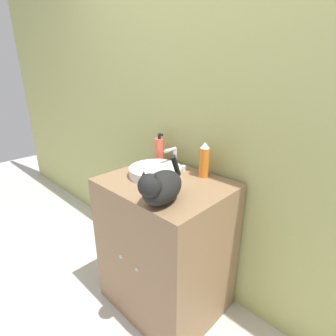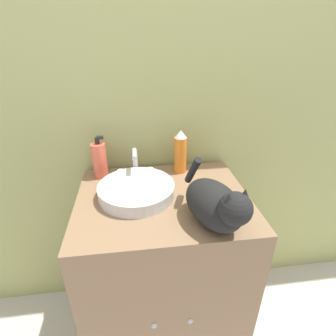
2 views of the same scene
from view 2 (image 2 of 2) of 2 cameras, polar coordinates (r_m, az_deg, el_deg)
wall_back at (r=1.28m, az=-3.04°, el=15.83°), size 6.00×0.05×2.50m
vanity_cabinet at (r=1.41m, az=-0.93°, el=-21.57°), size 0.72×0.60×0.89m
sink_basin at (r=1.11m, az=-6.86°, el=-4.81°), size 0.32×0.32×0.05m
faucet at (r=1.24m, az=-7.15°, el=0.72°), size 0.17×0.11×0.15m
cat at (r=0.93m, az=10.44°, el=-7.71°), size 0.24×0.37×0.21m
soap_bottle at (r=1.26m, az=-14.65°, el=1.73°), size 0.07×0.07×0.21m
spray_bottle at (r=1.26m, az=2.71°, el=3.50°), size 0.06×0.06×0.21m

